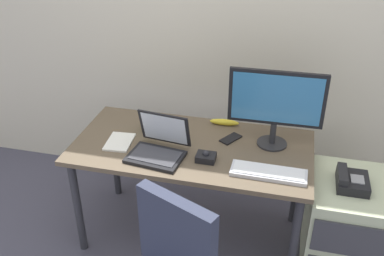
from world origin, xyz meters
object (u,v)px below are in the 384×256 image
keyboard (269,172)px  banana (224,122)px  paper_notepad (119,142)px  desk_phone (351,181)px  monitor_main (276,103)px  cell_phone (231,139)px  file_cabinet (342,226)px  coffee_mug (149,124)px  trackball_mouse (206,157)px  laptop (159,146)px

keyboard → banana: bearing=124.2°
keyboard → paper_notepad: size_ratio=1.98×
desk_phone → monitor_main: size_ratio=0.36×
desk_phone → banana: banana is taller
paper_notepad → cell_phone: bearing=17.1°
desk_phone → banana: size_ratio=1.05×
file_cabinet → desk_phone: (-0.01, -0.02, 0.34)m
coffee_mug → banana: bearing=22.3°
cell_phone → banana: size_ratio=0.75×
coffee_mug → banana: coffee_mug is taller
paper_notepad → file_cabinet: bearing=1.2°
trackball_mouse → cell_phone: (0.10, 0.26, -0.02)m
file_cabinet → desk_phone: size_ratio=3.08×
monitor_main → coffee_mug: monitor_main is taller
laptop → paper_notepad: (-0.27, 0.06, -0.05)m
monitor_main → file_cabinet: bearing=-20.5°
coffee_mug → monitor_main: bearing=1.3°
keyboard → paper_notepad: keyboard is taller
trackball_mouse → banana: trackball_mouse is taller
file_cabinet → cell_phone: size_ratio=4.34×
desk_phone → cell_phone: size_ratio=1.41×
laptop → coffee_mug: bearing=119.9°
file_cabinet → keyboard: (-0.46, -0.14, 0.41)m
desk_phone → cell_phone: bearing=165.1°
file_cabinet → cell_phone: bearing=166.5°
file_cabinet → banana: size_ratio=3.25×
monitor_main → paper_notepad: (-0.90, -0.20, -0.28)m
trackball_mouse → paper_notepad: 0.55m
paper_notepad → laptop: bearing=-12.7°
monitor_main → trackball_mouse: size_ratio=5.00×
file_cabinet → desk_phone: bearing=-116.8°
banana → keyboard: bearing=-55.8°
trackball_mouse → laptop: bearing=-179.8°
monitor_main → trackball_mouse: 0.51m
keyboard → cell_phone: keyboard is taller
keyboard → laptop: laptop is taller
monitor_main → cell_phone: 0.37m
file_cabinet → cell_phone: cell_phone is taller
banana → trackball_mouse: bearing=-94.0°
laptop → paper_notepad: size_ratio=1.64×
coffee_mug → banana: (0.45, 0.18, -0.03)m
paper_notepad → coffee_mug: bearing=55.0°
laptop → trackball_mouse: size_ratio=3.11×
file_cabinet → paper_notepad: 1.42m
laptop → paper_notepad: bearing=167.3°
keyboard → banana: 0.58m
desk_phone → paper_notepad: bearing=-179.5°
file_cabinet → paper_notepad: (-1.36, -0.03, 0.40)m
cell_phone → banana: bearing=144.1°
desk_phone → paper_notepad: (-1.36, -0.01, 0.06)m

